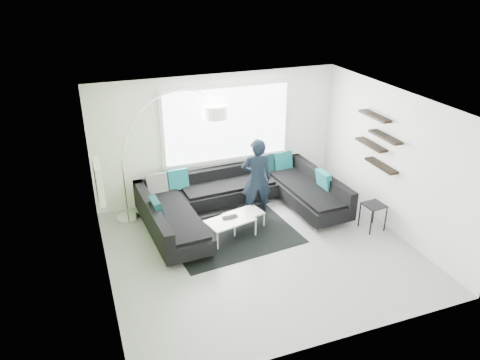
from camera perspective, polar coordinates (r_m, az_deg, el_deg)
name	(u,v)px	position (r m, az deg, el deg)	size (l,w,h in m)	color
ground	(261,250)	(8.86, 2.53, -8.53)	(5.50, 5.50, 0.00)	gray
room_shell	(260,157)	(8.20, 2.46, 2.88)	(5.54, 5.04, 2.82)	white
sectional_sofa	(242,202)	(9.71, 0.28, -2.72)	(4.12, 2.71, 0.86)	black
rug	(233,235)	(9.29, -0.90, -6.72)	(2.43, 1.77, 0.01)	black
coffee_table	(237,224)	(9.30, -0.34, -5.34)	(1.18, 0.69, 0.39)	white
arc_lamp	(122,162)	(9.57, -14.25, 2.10)	(2.41, 0.78, 2.59)	white
side_table	(372,217)	(9.75, 15.85, -4.32)	(0.40, 0.40, 0.55)	black
person	(257,179)	(9.60, 2.04, 0.16)	(0.70, 0.54, 1.73)	black
laptop	(231,218)	(9.08, -1.13, -4.68)	(0.33, 0.22, 0.02)	black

